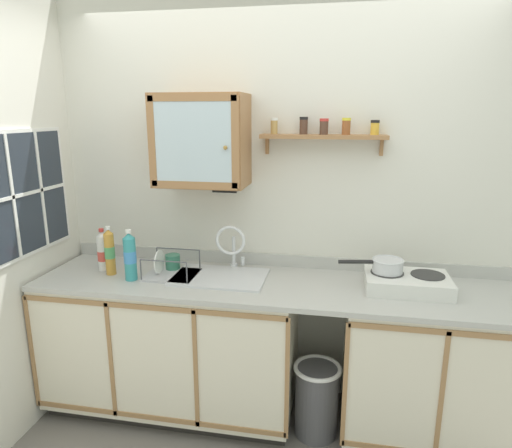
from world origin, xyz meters
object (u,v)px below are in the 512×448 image
object	(u,v)px
bottle_juice_amber_0	(110,252)
trash_bin	(316,399)
bottle_detergent_teal_2	(130,256)
dish_rack	(170,272)
warning_sign	(224,177)
hot_plate_stove	(407,282)
wall_cabinet	(201,141)
mug	(173,262)
saucepan	(386,265)
bottle_opaque_white_1	(103,252)
sink	(222,281)

from	to	relation	value
bottle_juice_amber_0	trash_bin	distance (m)	1.54
bottle_detergent_teal_2	dish_rack	xyz separation A→B (m)	(0.21, 0.10, -0.12)
warning_sign	bottle_juice_amber_0	bearing A→B (deg)	-151.49
hot_plate_stove	bottle_detergent_teal_2	xyz separation A→B (m)	(-1.62, -0.14, 0.10)
dish_rack	warning_sign	bearing A→B (deg)	48.83
wall_cabinet	trash_bin	world-z (taller)	wall_cabinet
warning_sign	wall_cabinet	bearing A→B (deg)	-121.21
wall_cabinet	warning_sign	size ratio (longest dim) A/B	2.68
hot_plate_stove	mug	world-z (taller)	mug
wall_cabinet	hot_plate_stove	bearing A→B (deg)	-5.31
bottle_detergent_teal_2	wall_cabinet	xyz separation A→B (m)	(0.38, 0.26, 0.67)
saucepan	bottle_opaque_white_1	xyz separation A→B (m)	(-1.75, -0.04, -0.01)
mug	wall_cabinet	world-z (taller)	wall_cabinet
saucepan	mug	distance (m)	1.32
warning_sign	sink	bearing A→B (deg)	-80.87
bottle_detergent_teal_2	dish_rack	bearing A→B (deg)	26.86
dish_rack	bottle_detergent_teal_2	bearing A→B (deg)	-153.14
dish_rack	trash_bin	xyz separation A→B (m)	(0.93, -0.11, -0.70)
sink	dish_rack	world-z (taller)	sink
bottle_juice_amber_0	dish_rack	size ratio (longest dim) A/B	0.99
sink	trash_bin	size ratio (longest dim) A/B	1.24
saucepan	mug	world-z (taller)	saucepan
bottle_detergent_teal_2	trash_bin	world-z (taller)	bottle_detergent_teal_2
dish_rack	trash_bin	bearing A→B (deg)	-6.50
saucepan	trash_bin	distance (m)	0.90
saucepan	sink	bearing A→B (deg)	-178.62
bottle_opaque_white_1	dish_rack	world-z (taller)	bottle_opaque_white_1
bottle_opaque_white_1	bottle_detergent_teal_2	size ratio (longest dim) A/B	0.88
bottle_detergent_teal_2	trash_bin	xyz separation A→B (m)	(1.14, -0.00, -0.82)
saucepan	dish_rack	distance (m)	1.30
bottle_juice_amber_0	bottle_opaque_white_1	distance (m)	0.10
bottle_opaque_white_1	warning_sign	size ratio (longest dim) A/B	1.34
saucepan	bottle_detergent_teal_2	xyz separation A→B (m)	(-1.50, -0.17, 0.01)
trash_bin	bottle_juice_amber_0	bearing A→B (deg)	177.02
sink	warning_sign	distance (m)	0.67
bottle_juice_amber_0	trash_bin	bearing A→B (deg)	-2.98
mug	saucepan	bearing A→B (deg)	-1.71
hot_plate_stove	saucepan	xyz separation A→B (m)	(-0.12, 0.02, 0.09)
bottle_detergent_teal_2	mug	world-z (taller)	bottle_detergent_teal_2
bottle_juice_amber_0	wall_cabinet	size ratio (longest dim) A/B	0.56
bottle_juice_amber_0	warning_sign	bearing A→B (deg)	28.51
mug	trash_bin	bearing A→B (deg)	-12.37
trash_bin	sink	bearing A→B (deg)	166.64
hot_plate_stove	warning_sign	distance (m)	1.29
bottle_detergent_teal_2	mug	xyz separation A→B (m)	(0.19, 0.21, -0.09)
saucepan	wall_cabinet	xyz separation A→B (m)	(-1.12, 0.09, 0.69)
bottle_opaque_white_1	warning_sign	bearing A→B (deg)	21.85
warning_sign	dish_rack	bearing A→B (deg)	-131.17
sink	bottle_juice_amber_0	xyz separation A→B (m)	(-0.69, -0.08, 0.17)
hot_plate_stove	warning_sign	size ratio (longest dim) A/B	2.25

